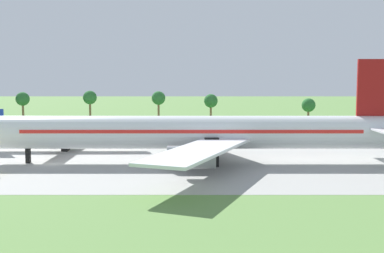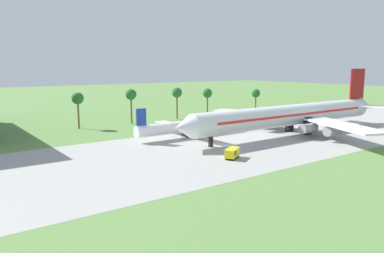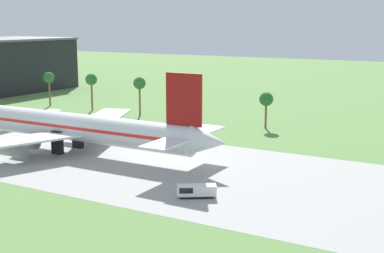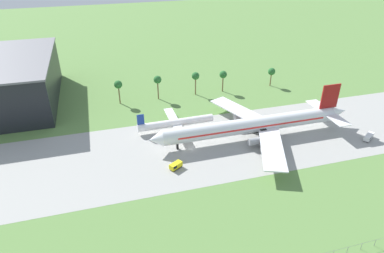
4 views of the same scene
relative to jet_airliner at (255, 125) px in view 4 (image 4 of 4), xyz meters
The scene contains 8 objects.
ground_plane 26.08m from the jet_airliner, behind, with size 600.00×600.00×0.00m, color #5B8442.
taxiway_strip 26.08m from the jet_airliner, behind, with size 320.00×44.00×0.02m.
jet_airliner is the anchor object (origin of this frame).
regional_aircraft 30.83m from the jet_airliner, 152.85° to the left, with size 30.32×27.30×8.55m.
baggage_tug 42.79m from the jet_airliner, 18.43° to the right, with size 6.24×5.01×2.00m.
fuel_truck 35.58m from the jet_airliner, 161.39° to the right, with size 4.80×3.98×2.09m.
terminal_building 108.43m from the jet_airliner, 147.43° to the left, with size 36.72×61.20×20.59m.
palm_tree_row 45.19m from the jet_airliner, 103.55° to the left, with size 78.84×3.60×11.40m.
Camera 4 is at (-27.81, -99.46, 67.75)m, focal length 32.00 mm.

